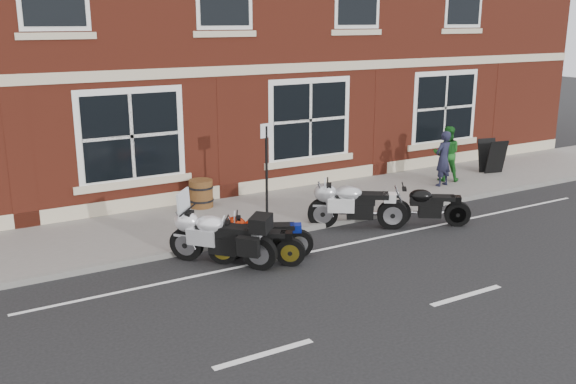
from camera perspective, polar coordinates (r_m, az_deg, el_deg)
name	(u,v)px	position (r m, az deg, el deg)	size (l,w,h in m)	color
ground	(363,245)	(13.78, 6.64, -4.70)	(80.00, 80.00, 0.00)	black
sidewalk	(291,208)	(16.13, 0.25, -1.42)	(30.00, 3.00, 0.12)	slate
kerb	(326,225)	(14.86, 3.36, -2.91)	(30.00, 0.16, 0.12)	slate
moto_touring_silver	(219,235)	(12.54, -6.11, -3.81)	(1.57, 1.79, 1.47)	black
moto_sport_red	(264,234)	(12.88, -2.13, -3.74)	(1.73, 0.99, 0.85)	black
moto_sport_black	(255,241)	(12.50, -2.99, -4.33)	(1.61, 1.20, 0.86)	black
moto_sport_silver	(356,203)	(14.70, 6.03, -1.00)	(1.97, 1.40, 1.03)	black
moto_naked_black	(426,204)	(15.18, 12.18, -1.07)	(1.67, 1.24, 0.88)	black
pedestrian_left	(443,159)	(18.40, 13.63, 2.90)	(0.57, 0.37, 1.55)	#1A1B2F
pedestrian_right	(447,154)	(19.00, 13.93, 3.33)	(0.77, 0.60, 1.59)	#1B5E1E
a_board_sign	(492,156)	(20.46, 17.67, 3.06)	(0.62, 0.41, 1.03)	black
barrel_planter	(201,193)	(16.08, -7.74, -0.12)	(0.62, 0.62, 0.69)	#523915
parking_sign	(267,165)	(14.58, -1.92, 2.37)	(0.32, 0.08, 2.28)	black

